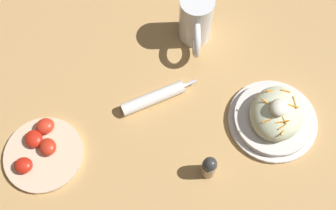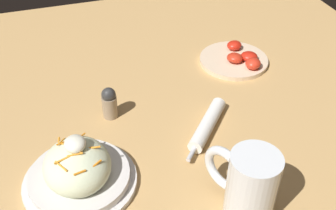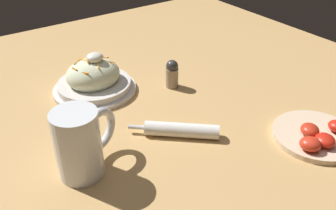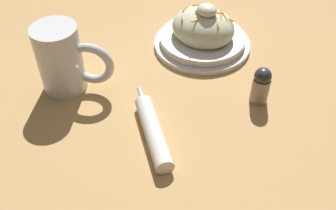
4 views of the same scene
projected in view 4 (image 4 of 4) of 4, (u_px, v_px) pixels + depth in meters
The scene contains 5 objects.
ground_plane at pixel (187, 108), 0.73m from camera, with size 1.43×1.43×0.00m, color tan.
salad_plate at pixel (203, 33), 0.85m from camera, with size 0.21×0.21×0.11m.
beer_mug at pixel (63, 62), 0.73m from camera, with size 0.14×0.09×0.13m.
napkin_roll at pixel (153, 131), 0.67m from camera, with size 0.16×0.14×0.03m.
salt_shaker at pixel (261, 85), 0.72m from camera, with size 0.03×0.03×0.08m.
Camera 4 is at (0.26, -0.46, 0.51)m, focal length 42.12 mm.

